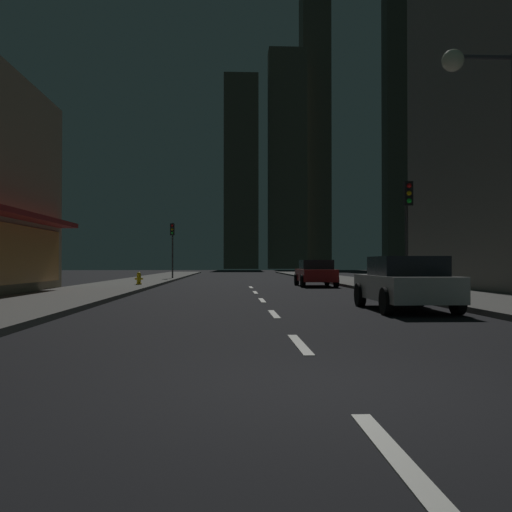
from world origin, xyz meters
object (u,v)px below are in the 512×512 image
(car_parked_near, at_px, (405,283))
(traffic_light_far_left, at_px, (172,238))
(car_parked_far, at_px, (316,273))
(street_lamp_right, at_px, (483,115))
(fire_hydrant_far_left, at_px, (139,279))
(traffic_light_near_right, at_px, (408,211))

(car_parked_near, bearing_deg, traffic_light_far_left, 107.84)
(traffic_light_far_left, bearing_deg, car_parked_far, -53.79)
(car_parked_far, relative_size, street_lamp_right, 0.64)
(fire_hydrant_far_left, bearing_deg, car_parked_near, -57.70)
(street_lamp_right, bearing_deg, traffic_light_far_left, 110.50)
(fire_hydrant_far_left, relative_size, street_lamp_right, 0.10)
(car_parked_near, xyz_separation_m, traffic_light_near_right, (1.90, 5.71, 2.45))
(fire_hydrant_far_left, bearing_deg, traffic_light_near_right, -39.27)
(car_parked_far, height_order, traffic_light_far_left, traffic_light_far_left)
(fire_hydrant_far_left, height_order, traffic_light_far_left, traffic_light_far_left)
(street_lamp_right, bearing_deg, fire_hydrant_far_left, 125.42)
(car_parked_far, relative_size, fire_hydrant_far_left, 6.48)
(car_parked_far, distance_m, traffic_light_near_right, 10.60)
(car_parked_far, height_order, traffic_light_near_right, traffic_light_near_right)
(fire_hydrant_far_left, xyz_separation_m, traffic_light_far_left, (0.40, 13.24, 2.74))
(traffic_light_near_right, bearing_deg, fire_hydrant_far_left, 140.73)
(traffic_light_far_left, bearing_deg, fire_hydrant_far_left, -91.73)
(car_parked_near, relative_size, traffic_light_far_left, 1.01)
(car_parked_near, relative_size, street_lamp_right, 0.64)
(fire_hydrant_far_left, distance_m, traffic_light_far_left, 13.53)
(traffic_light_near_right, height_order, traffic_light_far_left, same)
(traffic_light_far_left, bearing_deg, street_lamp_right, -69.50)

